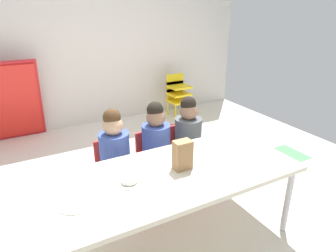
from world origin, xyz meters
TOP-DOWN VIEW (x-y plane):
  - ground_plane at (-0.00, -0.00)m, footprint 5.23×4.55m
  - back_wall at (0.00, 2.28)m, footprint 5.23×0.10m
  - craft_table at (-0.20, -0.56)m, footprint 1.99×0.81m
  - seated_child_near_camera at (-0.35, 0.07)m, footprint 0.32×0.32m
  - seated_child_middle_seat at (0.05, 0.07)m, footprint 0.32×0.32m
  - seated_child_far_right at (0.40, 0.07)m, footprint 0.32×0.31m
  - kid_chair_yellow_stack at (1.35, 1.87)m, footprint 0.32×0.30m
  - folded_activity_table at (-1.14, 2.08)m, footprint 0.90×0.29m
  - paper_bag_brown at (-0.04, -0.55)m, footprint 0.13×0.09m
  - paper_plate_near_edge at (-0.45, -0.55)m, footprint 0.18×0.18m
  - paper_plate_center_table at (-0.83, -0.62)m, footprint 0.18×0.18m
  - donut_powdered_on_plate at (-0.45, -0.55)m, footprint 0.12×0.12m
  - donut_powdered_loose at (-0.42, -0.52)m, footprint 0.10×0.10m

SIDE VIEW (x-z plane):
  - ground_plane at x=0.00m, z-range -0.02..0.00m
  - kid_chair_yellow_stack at x=1.35m, z-range 0.06..0.74m
  - folded_activity_table at x=-1.14m, z-range -0.01..1.08m
  - seated_child_near_camera at x=-0.35m, z-range 0.10..1.01m
  - seated_child_middle_seat at x=0.05m, z-range 0.10..1.01m
  - seated_child_far_right at x=0.40m, z-range 0.10..1.01m
  - craft_table at x=-0.20m, z-range 0.26..0.86m
  - paper_plate_near_edge at x=-0.45m, z-range 0.60..0.61m
  - paper_plate_center_table at x=-0.83m, z-range 0.60..0.61m
  - donut_powdered_loose at x=-0.42m, z-range 0.60..0.63m
  - donut_powdered_on_plate at x=-0.45m, z-range 0.61..0.64m
  - paper_bag_brown at x=-0.04m, z-range 0.60..0.82m
  - back_wall at x=0.00m, z-range 0.00..2.61m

